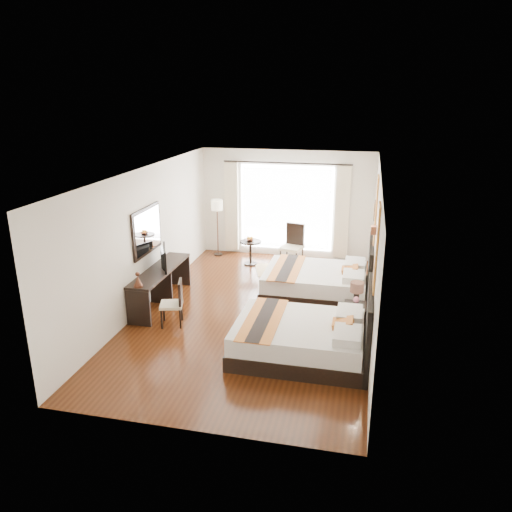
% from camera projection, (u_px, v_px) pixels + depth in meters
% --- Properties ---
extents(floor, '(4.50, 7.50, 0.01)m').
position_uv_depth(floor, '(255.00, 312.00, 9.97)').
color(floor, '#37180A').
rests_on(floor, ground).
extents(ceiling, '(4.50, 7.50, 0.02)m').
position_uv_depth(ceiling, '(254.00, 173.00, 9.09)').
color(ceiling, white).
rests_on(ceiling, wall_headboard).
extents(wall_headboard, '(0.01, 7.50, 2.80)m').
position_uv_depth(wall_headboard, '(375.00, 253.00, 9.06)').
color(wall_headboard, silver).
rests_on(wall_headboard, floor).
extents(wall_desk, '(0.01, 7.50, 2.80)m').
position_uv_depth(wall_desk, '(146.00, 238.00, 10.00)').
color(wall_desk, silver).
rests_on(wall_desk, floor).
extents(wall_window, '(4.50, 0.01, 2.80)m').
position_uv_depth(wall_window, '(286.00, 204.00, 13.00)').
color(wall_window, silver).
rests_on(wall_window, floor).
extents(wall_entry, '(4.50, 0.01, 2.80)m').
position_uv_depth(wall_entry, '(186.00, 334.00, 6.06)').
color(wall_entry, silver).
rests_on(wall_entry, floor).
extents(window_glass, '(2.40, 0.02, 2.20)m').
position_uv_depth(window_glass, '(286.00, 208.00, 13.02)').
color(window_glass, white).
rests_on(window_glass, wall_window).
extents(sheer_curtain, '(2.30, 0.02, 2.10)m').
position_uv_depth(sheer_curtain, '(286.00, 209.00, 12.96)').
color(sheer_curtain, white).
rests_on(sheer_curtain, wall_window).
extents(drape_left, '(0.35, 0.14, 2.35)m').
position_uv_depth(drape_left, '(232.00, 207.00, 13.23)').
color(drape_left, beige).
rests_on(drape_left, floor).
extents(drape_right, '(0.35, 0.14, 2.35)m').
position_uv_depth(drape_right, '(342.00, 212.00, 12.63)').
color(drape_right, beige).
rests_on(drape_right, floor).
extents(art_panel_near, '(0.03, 0.50, 1.35)m').
position_uv_depth(art_panel_near, '(377.00, 248.00, 7.53)').
color(art_panel_near, '#983816').
rests_on(art_panel_near, wall_headboard).
extents(art_panel_far, '(0.03, 0.50, 1.35)m').
position_uv_depth(art_panel_far, '(376.00, 210.00, 9.94)').
color(art_panel_far, '#983816').
rests_on(art_panel_far, wall_headboard).
extents(wall_sconce, '(0.10, 0.14, 0.14)m').
position_uv_depth(wall_sconce, '(374.00, 230.00, 8.61)').
color(wall_sconce, '#4C281B').
rests_on(wall_sconce, wall_headboard).
extents(mirror_frame, '(0.04, 1.25, 0.95)m').
position_uv_depth(mirror_frame, '(147.00, 231.00, 9.97)').
color(mirror_frame, black).
rests_on(mirror_frame, wall_desk).
extents(mirror_glass, '(0.01, 1.12, 0.82)m').
position_uv_depth(mirror_glass, '(148.00, 231.00, 9.96)').
color(mirror_glass, white).
rests_on(mirror_glass, mirror_frame).
extents(bed_near, '(2.23, 1.74, 1.26)m').
position_uv_depth(bed_near, '(305.00, 337.00, 8.26)').
color(bed_near, black).
rests_on(bed_near, floor).
extents(bed_far, '(2.25, 1.75, 1.27)m').
position_uv_depth(bed_far, '(320.00, 282.00, 10.66)').
color(bed_far, black).
rests_on(bed_far, floor).
extents(nightstand, '(0.41, 0.50, 0.48)m').
position_uv_depth(nightstand, '(354.00, 317.00, 9.19)').
color(nightstand, black).
rests_on(nightstand, floor).
extents(table_lamp, '(0.25, 0.25, 0.40)m').
position_uv_depth(table_lamp, '(357.00, 289.00, 9.11)').
color(table_lamp, black).
rests_on(table_lamp, nightstand).
extents(vase, '(0.13, 0.13, 0.12)m').
position_uv_depth(vase, '(356.00, 305.00, 8.94)').
color(vase, black).
rests_on(vase, nightstand).
extents(console_desk, '(0.50, 2.20, 0.76)m').
position_uv_depth(console_desk, '(161.00, 286.00, 10.29)').
color(console_desk, black).
rests_on(console_desk, floor).
extents(television, '(0.42, 0.77, 0.46)m').
position_uv_depth(television, '(161.00, 258.00, 10.12)').
color(television, black).
rests_on(television, console_desk).
extents(bronze_figurine, '(0.19, 0.19, 0.25)m').
position_uv_depth(bronze_figurine, '(138.00, 280.00, 9.20)').
color(bronze_figurine, '#4C281B').
rests_on(bronze_figurine, console_desk).
extents(desk_chair, '(0.50, 0.50, 0.88)m').
position_uv_depth(desk_chair, '(173.00, 311.00, 9.37)').
color(desk_chair, beige).
rests_on(desk_chair, floor).
extents(floor_lamp, '(0.30, 0.30, 1.51)m').
position_uv_depth(floor_lamp, '(217.00, 209.00, 13.06)').
color(floor_lamp, black).
rests_on(floor_lamp, floor).
extents(side_table, '(0.54, 0.54, 0.62)m').
position_uv_depth(side_table, '(251.00, 253.00, 12.63)').
color(side_table, black).
rests_on(side_table, floor).
extents(fruit_bowl, '(0.27, 0.27, 0.05)m').
position_uv_depth(fruit_bowl, '(250.00, 240.00, 12.52)').
color(fruit_bowl, '#4A331A').
rests_on(fruit_bowl, side_table).
extents(window_chair, '(0.60, 0.60, 1.08)m').
position_uv_depth(window_chair, '(292.00, 254.00, 12.46)').
color(window_chair, beige).
rests_on(window_chair, floor).
extents(jute_rug, '(1.61, 1.32, 0.01)m').
position_uv_depth(jute_rug, '(284.00, 269.00, 12.34)').
color(jute_rug, tan).
rests_on(jute_rug, floor).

